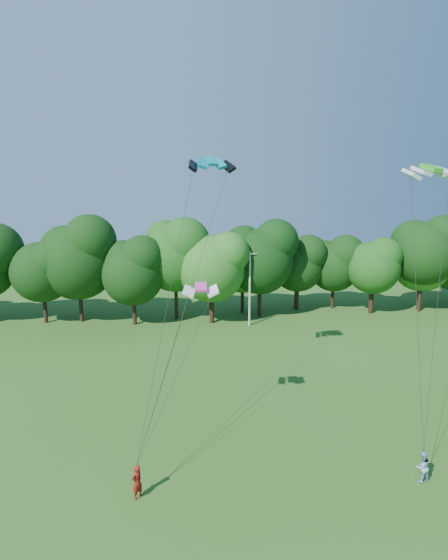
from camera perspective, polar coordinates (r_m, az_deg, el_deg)
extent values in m
cylinder|color=beige|center=(47.16, 3.38, -1.22)|extent=(0.20, 0.20, 8.13)
cube|color=beige|center=(46.47, 3.43, 3.44)|extent=(1.63, 0.22, 0.08)
imported|color=maroon|center=(23.16, -11.32, -24.44)|extent=(0.73, 0.73, 1.71)
imported|color=#97B6D2|center=(25.82, 24.47, -21.30)|extent=(0.84, 0.67, 1.63)
cube|color=#047F90|center=(29.11, -1.78, 15.32)|extent=(3.00, 1.50, 0.76)
cube|color=green|center=(27.22, 25.44, 13.09)|extent=(3.01, 1.40, 0.54)
cube|color=#DB3DA0|center=(24.44, -3.05, -0.91)|extent=(2.13, 1.26, 0.39)
cylinder|color=black|center=(51.23, 4.66, -2.50)|extent=(0.41, 0.41, 4.16)
ellipsoid|color=black|center=(50.21, 4.76, 3.59)|extent=(8.32, 8.32, 9.08)
cylinder|color=black|center=(59.64, 24.12, -1.63)|extent=(0.40, 0.40, 3.87)
ellipsoid|color=#28631E|center=(58.80, 24.52, 3.23)|extent=(7.75, 7.75, 8.45)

